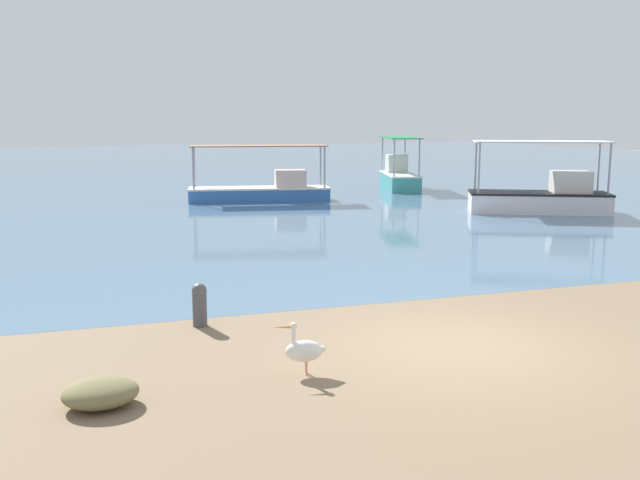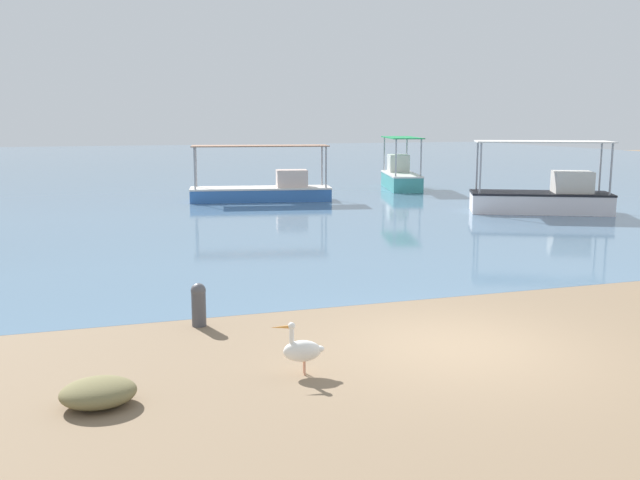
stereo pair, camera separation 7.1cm
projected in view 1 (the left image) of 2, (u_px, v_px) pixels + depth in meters
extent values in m
plane|color=#81694F|center=(459.00, 346.00, 11.83)|extent=(120.00, 120.00, 0.00)
cube|color=slate|center=(161.00, 166.00, 56.76)|extent=(110.00, 90.00, 0.00)
cube|color=#356AB8|center=(259.00, 194.00, 32.62)|extent=(6.54, 2.74, 0.63)
cube|color=silver|center=(259.00, 188.00, 32.58)|extent=(6.59, 2.79, 0.08)
cylinder|color=#99999E|center=(193.00, 168.00, 31.36)|extent=(0.08, 0.08, 1.85)
cylinder|color=#99999E|center=(194.00, 166.00, 32.69)|extent=(0.08, 0.08, 1.85)
cylinder|color=#99999E|center=(325.00, 167.00, 32.14)|extent=(0.08, 0.08, 1.85)
cylinder|color=#99999E|center=(321.00, 165.00, 33.47)|extent=(0.08, 0.08, 1.85)
cube|color=#8D6650|center=(259.00, 146.00, 32.25)|extent=(6.36, 2.80, 0.05)
cube|color=beige|center=(290.00, 178.00, 32.70)|extent=(1.57, 1.36, 0.77)
cube|color=white|center=(538.00, 202.00, 28.59)|extent=(5.68, 4.05, 0.82)
cube|color=black|center=(539.00, 193.00, 28.53)|extent=(5.74, 4.10, 0.08)
cylinder|color=#99999E|center=(479.00, 168.00, 27.87)|extent=(0.08, 0.08, 1.98)
cylinder|color=#99999E|center=(476.00, 165.00, 29.48)|extent=(0.08, 0.08, 1.98)
cylinder|color=#99999E|center=(610.00, 169.00, 27.23)|extent=(0.08, 0.08, 1.98)
cylinder|color=#99999E|center=(599.00, 166.00, 28.84)|extent=(0.08, 0.08, 1.98)
cube|color=silver|center=(541.00, 142.00, 28.18)|extent=(5.55, 4.05, 0.05)
cube|color=beige|center=(571.00, 182.00, 28.29)|extent=(1.89, 1.82, 0.85)
cube|color=teal|center=(399.00, 181.00, 38.21)|extent=(2.70, 4.97, 0.84)
cube|color=silver|center=(400.00, 174.00, 38.15)|extent=(2.75, 5.02, 0.08)
cylinder|color=#99999E|center=(419.00, 158.00, 35.93)|extent=(0.08, 0.08, 1.87)
cylinder|color=#99999E|center=(394.00, 158.00, 35.86)|extent=(0.08, 0.08, 1.87)
cylinder|color=#99999E|center=(405.00, 154.00, 40.10)|extent=(0.08, 0.08, 1.87)
cylinder|color=#99999E|center=(382.00, 154.00, 40.04)|extent=(0.08, 0.08, 1.87)
cube|color=#177C41|center=(400.00, 138.00, 37.82)|extent=(2.74, 4.80, 0.05)
cube|color=silver|center=(397.00, 163.00, 39.11)|extent=(1.36, 1.52, 0.94)
cylinder|color=#E0997A|center=(307.00, 368.00, 10.48)|extent=(0.03, 0.03, 0.22)
cylinder|color=#E0997A|center=(306.00, 366.00, 10.58)|extent=(0.03, 0.03, 0.22)
ellipsoid|color=white|center=(304.00, 351.00, 10.49)|extent=(0.60, 0.37, 0.32)
ellipsoid|color=white|center=(321.00, 349.00, 10.52)|extent=(0.18, 0.15, 0.10)
cylinder|color=white|center=(294.00, 337.00, 10.43)|extent=(0.07, 0.07, 0.26)
sphere|color=white|center=(294.00, 326.00, 10.40)|extent=(0.11, 0.11, 0.11)
cone|color=#E5933F|center=(282.00, 327.00, 10.38)|extent=(0.31, 0.11, 0.06)
cylinder|color=#47474C|center=(200.00, 309.00, 12.94)|extent=(0.26, 0.26, 0.63)
sphere|color=#4C4C51|center=(199.00, 291.00, 12.89)|extent=(0.27, 0.27, 0.27)
ellipsoid|color=olive|center=(101.00, 393.00, 9.34)|extent=(1.00, 0.85, 0.37)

